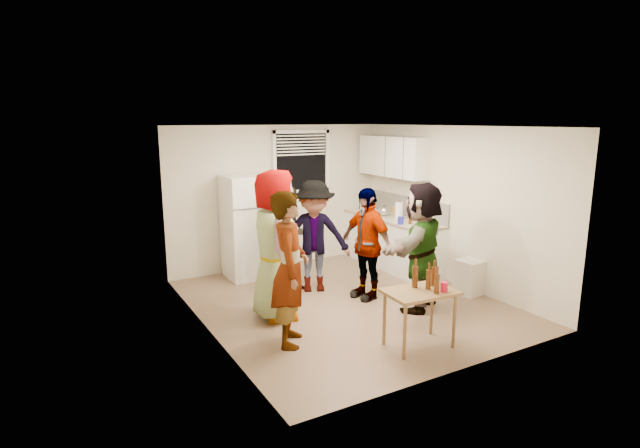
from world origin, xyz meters
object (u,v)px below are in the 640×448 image
kettle (384,216)px  guest_back_right (314,290)px  trash_bin (470,278)px  blue_cup (400,224)px  guest_stripe (291,342)px  guest_orange (419,308)px  wine_bottle (369,210)px  guest_black (365,297)px  guest_back_left (291,290)px  red_cup (444,292)px  guest_grey (276,316)px  serving_table (418,346)px  beer_bottle_counter (410,224)px  beer_bottle_table (415,287)px  refrigerator (247,227)px

kettle → guest_back_right: size_ratio=0.14×
trash_bin → blue_cup: bearing=108.6°
guest_stripe → guest_orange: 2.07m
wine_bottle → guest_black: (-1.36, -1.88, -0.90)m
blue_cup → guest_back_right: (-1.56, 0.12, -0.90)m
blue_cup → guest_back_left: blue_cup is taller
kettle → red_cup: (-1.45, -3.08, -0.22)m
red_cup → trash_bin: bearing=35.1°
guest_black → guest_grey: bearing=-98.0°
serving_table → guest_grey: bearing=123.3°
guest_stripe → beer_bottle_counter: bearing=-36.3°
guest_grey → guest_orange: 2.01m
guest_stripe → guest_back_left: guest_back_left is taller
serving_table → beer_bottle_table: (0.02, 0.12, 0.68)m
guest_stripe → guest_orange: size_ratio=1.02×
beer_bottle_table → guest_orange: beer_bottle_table is taller
wine_bottle → trash_bin: bearing=-87.9°
beer_bottle_counter → guest_grey: beer_bottle_counter is taller
guest_grey → guest_black: size_ratio=1.20×
guest_orange → beer_bottle_table: bearing=15.9°
beer_bottle_table → guest_black: beer_bottle_table is taller
guest_stripe → guest_orange: guest_orange is taller
guest_back_left → guest_orange: bearing=-46.2°
guest_stripe → guest_grey: bearing=16.0°
beer_bottle_counter → trash_bin: bearing=-78.0°
guest_stripe → guest_back_left: bearing=2.5°
kettle → beer_bottle_counter: size_ratio=1.18×
beer_bottle_counter → guest_black: size_ratio=0.12×
serving_table → beer_bottle_table: beer_bottle_table is taller
serving_table → beer_bottle_counter: bearing=53.0°
kettle → red_cup: size_ratio=2.16×
refrigerator → guest_orange: 3.10m
beer_bottle_table → kettle: bearing=59.6°
kettle → guest_black: bearing=-111.1°
beer_bottle_counter → beer_bottle_table: 2.58m
red_cup → guest_back_right: 2.58m
guest_back_right → guest_orange: (0.93, -1.38, 0.00)m
wine_bottle → beer_bottle_counter: 1.40m
refrigerator → guest_stripe: (-0.51, -2.65, -0.85)m
guest_back_left → guest_black: size_ratio=0.98×
guest_back_left → trash_bin: bearing=-28.0°
wine_bottle → blue_cup: wine_bottle is taller
serving_table → guest_grey: size_ratio=0.41×
blue_cup → trash_bin: blue_cup is taller
guest_back_right → guest_back_left: bearing=176.4°
blue_cup → trash_bin: bearing=-71.4°
trash_bin → serving_table: trash_bin is taller
blue_cup → guest_stripe: 3.16m
red_cup → guest_stripe: (-1.46, 0.98, -0.68)m
refrigerator → beer_bottle_table: 3.44m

